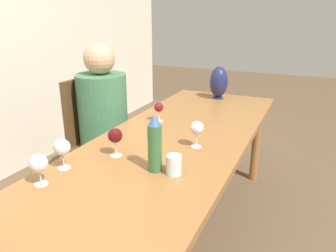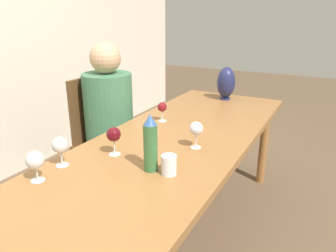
% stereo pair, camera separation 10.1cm
% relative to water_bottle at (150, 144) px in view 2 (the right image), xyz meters
% --- Properties ---
extents(dining_table, '(3.09, 0.84, 0.74)m').
position_rel_water_bottle_xyz_m(dining_table, '(0.05, 0.09, -0.20)').
color(dining_table, '#936033').
rests_on(dining_table, ground_plane).
extents(water_bottle, '(0.07, 0.07, 0.27)m').
position_rel_water_bottle_xyz_m(water_bottle, '(0.00, 0.00, 0.00)').
color(water_bottle, '#336638').
rests_on(water_bottle, dining_table).
extents(water_tumbler, '(0.07, 0.07, 0.09)m').
position_rel_water_bottle_xyz_m(water_tumbler, '(0.00, -0.09, -0.09)').
color(water_tumbler, silver).
rests_on(water_tumbler, dining_table).
extents(vase, '(0.15, 0.15, 0.27)m').
position_rel_water_bottle_xyz_m(vase, '(1.42, 0.11, 0.01)').
color(vase, '#1E234C').
rests_on(vase, dining_table).
extents(wine_glass_0, '(0.08, 0.08, 0.15)m').
position_rel_water_bottle_xyz_m(wine_glass_0, '(0.06, 0.26, -0.02)').
color(wine_glass_0, silver).
rests_on(wine_glass_0, dining_table).
extents(wine_glass_1, '(0.08, 0.08, 0.14)m').
position_rel_water_bottle_xyz_m(wine_glass_1, '(-0.32, 0.39, -0.03)').
color(wine_glass_1, silver).
rests_on(wine_glass_1, dining_table).
extents(wine_glass_2, '(0.08, 0.08, 0.15)m').
position_rel_water_bottle_xyz_m(wine_glass_2, '(0.34, -0.08, -0.03)').
color(wine_glass_2, silver).
rests_on(wine_glass_2, dining_table).
extents(wine_glass_3, '(0.08, 0.08, 0.15)m').
position_rel_water_bottle_xyz_m(wine_glass_3, '(-0.16, 0.40, -0.03)').
color(wine_glass_3, silver).
rests_on(wine_glass_3, dining_table).
extents(wine_glass_4, '(0.06, 0.06, 0.13)m').
position_rel_water_bottle_xyz_m(wine_glass_4, '(0.66, 0.30, -0.04)').
color(wine_glass_4, silver).
rests_on(wine_glass_4, dining_table).
extents(chair_far, '(0.44, 0.44, 0.97)m').
position_rel_water_bottle_xyz_m(chair_far, '(0.72, 0.87, -0.36)').
color(chair_far, brown).
rests_on(chair_far, ground_plane).
extents(person_far, '(0.37, 0.37, 1.24)m').
position_rel_water_bottle_xyz_m(person_far, '(0.72, 0.78, -0.21)').
color(person_far, '#2D2D38').
rests_on(person_far, ground_plane).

